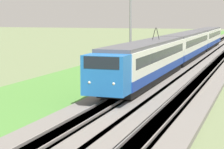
{
  "coord_description": "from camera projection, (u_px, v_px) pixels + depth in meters",
  "views": [
    {
      "loc": [
        -3.68,
        -9.06,
        5.89
      ],
      "look_at": [
        22.84,
        0.0,
        2.13
      ],
      "focal_mm": 70.0,
      "sensor_mm": 36.0,
      "label": 1
    }
  ],
  "objects": [
    {
      "name": "ballast_main",
      "position": [
        183.0,
        63.0,
        54.01
      ],
      "size": [
        240.0,
        4.4,
        0.3
      ],
      "color": "slate",
      "rests_on": "ground"
    },
    {
      "name": "ballast_adjacent",
      "position": [
        216.0,
        64.0,
        52.71
      ],
      "size": [
        240.0,
        4.4,
        0.3
      ],
      "color": "slate",
      "rests_on": "ground"
    },
    {
      "name": "track_main",
      "position": [
        183.0,
        63.0,
        54.01
      ],
      "size": [
        240.0,
        1.57,
        0.45
      ],
      "color": "#4C4238",
      "rests_on": "ground"
    },
    {
      "name": "track_adjacent",
      "position": [
        216.0,
        64.0,
        52.71
      ],
      "size": [
        240.0,
        1.57,
        0.45
      ],
      "color": "#4C4238",
      "rests_on": "ground"
    },
    {
      "name": "grass_verge",
      "position": [
        139.0,
        62.0,
        55.82
      ],
      "size": [
        240.0,
        10.75,
        0.12
      ],
      "color": "#4C8438",
      "rests_on": "ground"
    },
    {
      "name": "passenger_train",
      "position": [
        187.0,
        44.0,
        56.8
      ],
      "size": [
        64.45,
        2.88,
        4.85
      ],
      "rotation": [
        0.0,
        0.0,
        3.14
      ],
      "color": "blue",
      "rests_on": "ground"
    },
    {
      "name": "catenary_mast_mid",
      "position": [
        131.0,
        30.0,
        41.84
      ],
      "size": [
        0.22,
        2.56,
        8.88
      ],
      "color": "slate",
      "rests_on": "ground"
    }
  ]
}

